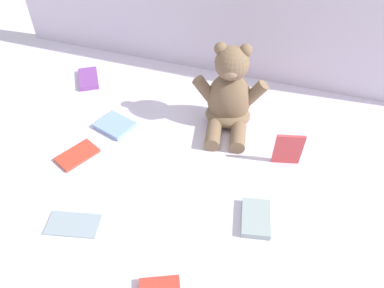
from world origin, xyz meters
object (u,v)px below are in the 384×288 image
(book_case_4, at_px, (77,155))
(book_case_1, at_px, (288,149))
(book_case_5, at_px, (115,125))
(book_case_3, at_px, (88,79))
(teddy_bear, at_px, (229,97))
(book_case_6, at_px, (73,224))
(book_case_2, at_px, (256,218))

(book_case_4, bearing_deg, book_case_1, 41.10)
(book_case_1, bearing_deg, book_case_5, 167.28)
(book_case_3, relative_size, book_case_4, 1.08)
(book_case_1, xyz_separation_m, book_case_5, (-0.55, -0.02, -0.05))
(book_case_4, height_order, book_case_5, book_case_5)
(teddy_bear, bearing_deg, book_case_6, -128.91)
(book_case_6, bearing_deg, book_case_2, -83.00)
(book_case_3, bearing_deg, book_case_2, -62.79)
(book_case_1, bearing_deg, book_case_2, -114.48)
(teddy_bear, height_order, book_case_6, teddy_bear)
(book_case_4, bearing_deg, book_case_5, 98.06)
(book_case_4, distance_m, book_case_6, 0.25)
(book_case_2, height_order, book_case_5, book_case_2)
(book_case_5, height_order, book_case_6, book_case_5)
(teddy_bear, xyz_separation_m, book_case_6, (-0.27, -0.51, -0.10))
(book_case_3, height_order, book_case_5, same)
(book_case_2, relative_size, book_case_6, 0.85)
(book_case_4, bearing_deg, book_case_3, 139.93)
(book_case_4, relative_size, book_case_5, 1.08)
(book_case_3, bearing_deg, book_case_4, -98.07)
(book_case_3, height_order, book_case_4, book_case_3)
(book_case_5, bearing_deg, book_case_1, 108.61)
(teddy_bear, height_order, book_case_1, teddy_bear)
(teddy_bear, bearing_deg, book_case_1, -41.17)
(teddy_bear, height_order, book_case_4, teddy_bear)
(book_case_1, relative_size, book_case_5, 1.03)
(teddy_bear, height_order, book_case_2, teddy_bear)
(book_case_1, xyz_separation_m, book_case_4, (-0.60, -0.17, -0.05))
(teddy_bear, bearing_deg, book_case_4, -154.01)
(book_case_4, relative_size, book_case_6, 0.90)
(book_case_3, bearing_deg, book_case_5, -76.70)
(book_case_2, xyz_separation_m, book_case_5, (-0.51, 0.21, -0.00))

